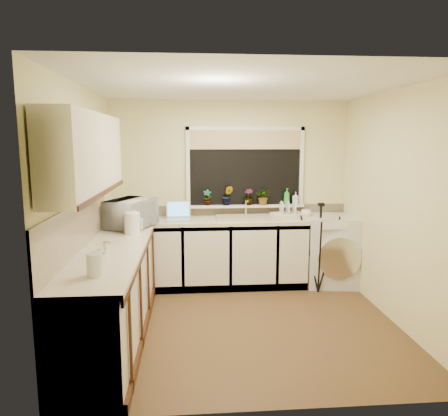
% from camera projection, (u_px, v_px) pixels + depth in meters
% --- Properties ---
extents(floor, '(3.20, 3.20, 0.00)m').
position_uv_depth(floor, '(243.00, 322.00, 4.52)').
color(floor, brown).
rests_on(floor, ground).
extents(ceiling, '(3.20, 3.20, 0.00)m').
position_uv_depth(ceiling, '(245.00, 85.00, 4.13)').
color(ceiling, white).
rests_on(ceiling, ground).
extents(wall_back, '(3.20, 0.00, 3.20)m').
position_uv_depth(wall_back, '(230.00, 192.00, 5.80)').
color(wall_back, beige).
rests_on(wall_back, ground).
extents(wall_front, '(3.20, 0.00, 3.20)m').
position_uv_depth(wall_front, '(272.00, 245.00, 2.85)').
color(wall_front, beige).
rests_on(wall_front, ground).
extents(wall_left, '(0.00, 3.00, 3.00)m').
position_uv_depth(wall_left, '(84.00, 211.00, 4.20)').
color(wall_left, beige).
rests_on(wall_left, ground).
extents(wall_right, '(0.00, 3.00, 3.00)m').
position_uv_depth(wall_right, '(395.00, 207.00, 4.45)').
color(wall_right, beige).
rests_on(wall_right, ground).
extents(base_cabinet_back, '(2.55, 0.60, 0.86)m').
position_uv_depth(base_cabinet_back, '(208.00, 254.00, 5.61)').
color(base_cabinet_back, silver).
rests_on(base_cabinet_back, floor).
extents(base_cabinet_left, '(0.54, 2.40, 0.86)m').
position_uv_depth(base_cabinet_left, '(113.00, 298.00, 4.05)').
color(base_cabinet_left, silver).
rests_on(base_cabinet_left, floor).
extents(worktop_back, '(3.20, 0.60, 0.04)m').
position_uv_depth(worktop_back, '(232.00, 220.00, 5.56)').
color(worktop_back, beige).
rests_on(worktop_back, base_cabinet_back).
extents(worktop_left, '(0.60, 2.40, 0.04)m').
position_uv_depth(worktop_left, '(111.00, 252.00, 3.98)').
color(worktop_left, beige).
rests_on(worktop_left, base_cabinet_left).
extents(upper_cabinet, '(0.28, 1.90, 0.70)m').
position_uv_depth(upper_cabinet, '(87.00, 154.00, 3.68)').
color(upper_cabinet, silver).
rests_on(upper_cabinet, wall_left).
extents(splashback_left, '(0.02, 2.40, 0.45)m').
position_uv_depth(splashback_left, '(78.00, 227.00, 3.92)').
color(splashback_left, beige).
rests_on(splashback_left, wall_left).
extents(splashback_back, '(3.20, 0.02, 0.14)m').
position_uv_depth(splashback_back, '(230.00, 210.00, 5.83)').
color(splashback_back, beige).
rests_on(splashback_back, wall_back).
extents(window_glass, '(1.50, 0.02, 1.00)m').
position_uv_depth(window_glass, '(245.00, 168.00, 5.75)').
color(window_glass, black).
rests_on(window_glass, wall_back).
extents(window_blind, '(1.50, 0.02, 0.25)m').
position_uv_depth(window_blind, '(246.00, 140.00, 5.67)').
color(window_blind, tan).
rests_on(window_blind, wall_back).
extents(windowsill, '(1.60, 0.14, 0.03)m').
position_uv_depth(windowsill, '(245.00, 206.00, 5.78)').
color(windowsill, white).
rests_on(windowsill, wall_back).
extents(sink, '(0.82, 0.46, 0.03)m').
position_uv_depth(sink, '(248.00, 218.00, 5.57)').
color(sink, tan).
rests_on(sink, worktop_back).
extents(faucet, '(0.03, 0.03, 0.24)m').
position_uv_depth(faucet, '(246.00, 207.00, 5.73)').
color(faucet, silver).
rests_on(faucet, worktop_back).
extents(washing_machine, '(0.73, 0.71, 0.93)m').
position_uv_depth(washing_machine, '(331.00, 250.00, 5.68)').
color(washing_machine, silver).
rests_on(washing_machine, floor).
extents(laptop, '(0.33, 0.29, 0.24)m').
position_uv_depth(laptop, '(179.00, 215.00, 5.50)').
color(laptop, '#AAABB2').
rests_on(laptop, worktop_back).
extents(kettle, '(0.17, 0.17, 0.23)m').
position_uv_depth(kettle, '(132.00, 224.00, 4.65)').
color(kettle, white).
rests_on(kettle, worktop_left).
extents(dish_rack, '(0.49, 0.41, 0.06)m').
position_uv_depth(dish_rack, '(289.00, 216.00, 5.62)').
color(dish_rack, beige).
rests_on(dish_rack, worktop_back).
extents(tripod, '(0.69, 0.69, 1.15)m').
position_uv_depth(tripod, '(320.00, 248.00, 5.34)').
color(tripod, black).
rests_on(tripod, floor).
extents(glass_jug, '(0.12, 0.12, 0.18)m').
position_uv_depth(glass_jug, '(95.00, 265.00, 3.21)').
color(glass_jug, silver).
rests_on(glass_jug, worktop_left).
extents(steel_jar, '(0.08, 0.08, 0.10)m').
position_uv_depth(steel_jar, '(107.00, 248.00, 3.86)').
color(steel_jar, white).
rests_on(steel_jar, worktop_left).
extents(microwave, '(0.62, 0.72, 0.34)m').
position_uv_depth(microwave, '(131.00, 213.00, 5.00)').
color(microwave, silver).
rests_on(microwave, worktop_left).
extents(plant_a, '(0.12, 0.09, 0.22)m').
position_uv_depth(plant_a, '(207.00, 197.00, 5.70)').
color(plant_a, '#999999').
rests_on(plant_a, windowsill).
extents(plant_b, '(0.16, 0.13, 0.26)m').
position_uv_depth(plant_b, '(228.00, 196.00, 5.71)').
color(plant_b, '#999999').
rests_on(plant_b, windowsill).
extents(plant_c, '(0.16, 0.16, 0.22)m').
position_uv_depth(plant_c, '(249.00, 197.00, 5.74)').
color(plant_c, '#999999').
rests_on(plant_c, windowsill).
extents(plant_d, '(0.25, 0.24, 0.22)m').
position_uv_depth(plant_d, '(264.00, 197.00, 5.75)').
color(plant_d, '#999999').
rests_on(plant_d, windowsill).
extents(soap_bottle_green, '(0.11, 0.11, 0.22)m').
position_uv_depth(soap_bottle_green, '(287.00, 196.00, 5.79)').
color(soap_bottle_green, green).
rests_on(soap_bottle_green, windowsill).
extents(soap_bottle_clear, '(0.10, 0.10, 0.17)m').
position_uv_depth(soap_bottle_clear, '(296.00, 198.00, 5.80)').
color(soap_bottle_clear, '#999999').
rests_on(soap_bottle_clear, windowsill).
extents(cup_back, '(0.15, 0.15, 0.11)m').
position_uv_depth(cup_back, '(306.00, 214.00, 5.64)').
color(cup_back, white).
rests_on(cup_back, worktop_back).
extents(cup_left, '(0.12, 0.12, 0.08)m').
position_uv_depth(cup_left, '(97.00, 255.00, 3.67)').
color(cup_left, '#F0DCC6').
rests_on(cup_left, worktop_left).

